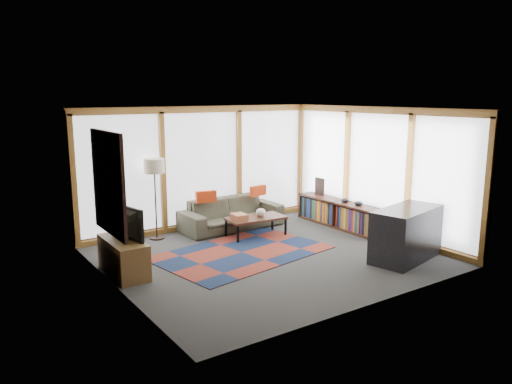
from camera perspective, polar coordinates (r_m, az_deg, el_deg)
ground at (r=9.01m, az=1.44°, el=-7.29°), size 5.50×5.50×0.00m
room_envelope at (r=9.38m, az=1.95°, el=3.13°), size 5.52×5.02×2.62m
rug at (r=9.16m, az=-1.64°, el=-6.92°), size 3.32×2.43×0.01m
sofa at (r=10.70m, az=-2.80°, el=-2.49°), size 2.26×0.95×0.65m
pillow_left at (r=10.33m, az=-5.74°, el=-0.52°), size 0.44×0.21×0.23m
pillow_right at (r=10.94m, az=0.23°, el=0.16°), size 0.42×0.20×0.22m
floor_lamp at (r=10.02m, az=-11.42°, el=-0.82°), size 0.41×0.41×1.61m
coffee_table at (r=10.16m, az=-0.00°, el=-3.97°), size 1.22×0.68×0.39m
book_stack at (r=9.94m, az=-1.93°, el=-2.82°), size 0.28×0.34×0.11m
vase at (r=10.13m, az=0.55°, el=-2.35°), size 0.24×0.24×0.17m
bookshelf at (r=10.99m, az=9.48°, el=-2.47°), size 0.42×2.29×0.57m
bowl_a at (r=10.55m, az=11.65°, el=-1.28°), size 0.20×0.20×0.09m
bowl_b at (r=10.80m, az=10.16°, el=-0.94°), size 0.19×0.19×0.09m
shelf_picture at (r=11.51m, az=7.28°, el=0.65°), size 0.04×0.30×0.39m
tv_console at (r=8.31m, az=-14.90°, el=-7.20°), size 0.48×1.15×0.57m
television at (r=8.19m, az=-15.15°, el=-3.42°), size 0.30×0.94×0.54m
bar_counter at (r=9.09m, az=16.80°, el=-4.61°), size 1.55×0.97×0.91m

